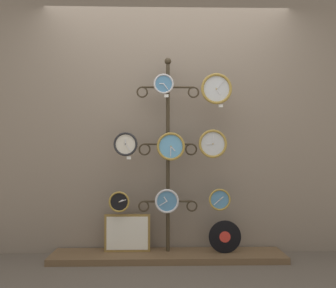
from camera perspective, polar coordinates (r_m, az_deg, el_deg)
The scene contains 17 objects.
ground_plane at distance 2.95m, azimuth 0.16°, elevation -21.58°, with size 12.00×12.00×0.00m, color brown.
shop_wall at distance 3.36m, azimuth -0.08°, elevation 5.17°, with size 4.40×0.04×2.80m.
low_shelf at distance 3.27m, azimuth 0.00°, elevation -18.94°, with size 2.20×0.36×0.06m.
display_stand at distance 3.21m, azimuth -0.02°, elevation -8.82°, with size 0.61×0.42×1.94m.
clock_top_center at distance 3.14m, azimuth -0.76°, elevation 10.42°, with size 0.19×0.04×0.19m.
clock_top_right at distance 3.17m, azimuth 8.43°, elevation 9.49°, with size 0.30×0.04×0.30m.
clock_middle_left at distance 3.12m, azimuth -7.40°, elevation -0.03°, with size 0.23×0.04×0.23m.
clock_middle_center at distance 3.08m, azimuth 0.50°, elevation -0.43°, with size 0.27×0.04×0.27m.
clock_middle_right at distance 3.11m, azimuth 7.80°, elevation 0.04°, with size 0.27×0.04×0.27m.
clock_bottom_left at distance 3.16m, azimuth -8.50°, elevation -9.92°, with size 0.20×0.04×0.20m.
clock_bottom_center at distance 3.12m, azimuth -0.19°, elevation -9.91°, with size 0.23×0.04×0.23m.
clock_bottom_right at distance 3.18m, azimuth 8.99°, elevation -9.54°, with size 0.21×0.04×0.21m.
vinyl_record at distance 3.26m, azimuth 9.88°, elevation -15.64°, with size 0.31×0.01×0.31m.
picture_frame at distance 3.27m, azimuth -7.10°, elevation -15.13°, with size 0.44×0.02×0.36m.
price_tag_upper at distance 3.12m, azimuth -0.28°, elevation 8.40°, with size 0.04×0.00×0.03m.
price_tag_mid at distance 3.15m, azimuth 9.17°, elevation 6.60°, with size 0.04×0.00×0.03m.
price_tag_lower at distance 3.11m, azimuth -6.84°, elevation -2.40°, with size 0.04×0.00×0.03m.
Camera 1 is at (-0.07, -2.77, 1.04)m, focal length 35.00 mm.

